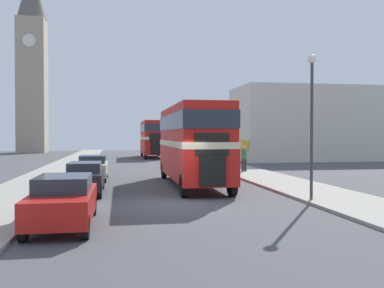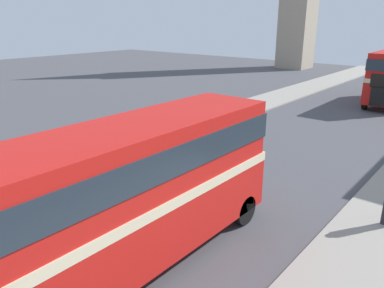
# 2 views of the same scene
# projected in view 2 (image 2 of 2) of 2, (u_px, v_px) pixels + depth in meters

# --- Properties ---
(double_decker_bus) EXTENTS (2.48, 10.30, 4.21)m
(double_decker_bus) POSITION_uv_depth(u_px,v_px,m) (129.00, 188.00, 9.93)
(double_decker_bus) COLOR red
(double_decker_bus) RESTS_ON ground_plane
(car_parked_far) EXTENTS (1.69, 4.20, 1.49)m
(car_parked_far) POSITION_uv_depth(u_px,v_px,m) (116.00, 161.00, 16.59)
(car_parked_far) COLOR beige
(car_parked_far) RESTS_ON ground_plane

